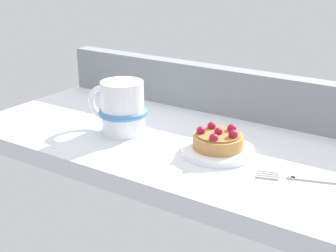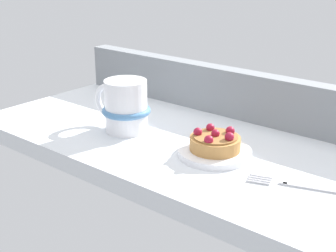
{
  "view_description": "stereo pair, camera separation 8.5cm",
  "coord_description": "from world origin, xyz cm",
  "px_view_note": "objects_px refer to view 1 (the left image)",
  "views": [
    {
      "loc": [
        39.34,
        -69.79,
        33.01
      ],
      "look_at": [
        -4.34,
        -3.17,
        3.12
      ],
      "focal_mm": 51.16,
      "sensor_mm": 36.0,
      "label": 1
    },
    {
      "loc": [
        46.19,
        -64.76,
        33.01
      ],
      "look_at": [
        -4.34,
        -3.17,
        3.12
      ],
      "focal_mm": 51.16,
      "sensor_mm": 36.0,
      "label": 2
    }
  ],
  "objects_px": {
    "dessert_plate": "(218,151)",
    "coffee_mug": "(121,108)",
    "dessert_fork": "(314,179)",
    "raspberry_tart": "(218,140)"
  },
  "relations": [
    {
      "from": "coffee_mug",
      "to": "raspberry_tart",
      "type": "bearing_deg",
      "value": 2.89
    },
    {
      "from": "raspberry_tart",
      "to": "dessert_fork",
      "type": "distance_m",
      "value": 0.17
    },
    {
      "from": "raspberry_tart",
      "to": "coffee_mug",
      "type": "distance_m",
      "value": 0.2
    },
    {
      "from": "dessert_plate",
      "to": "dessert_fork",
      "type": "height_order",
      "value": "dessert_plate"
    },
    {
      "from": "dessert_plate",
      "to": "coffee_mug",
      "type": "height_order",
      "value": "coffee_mug"
    },
    {
      "from": "dessert_plate",
      "to": "dessert_fork",
      "type": "bearing_deg",
      "value": -4.36
    },
    {
      "from": "raspberry_tart",
      "to": "dessert_fork",
      "type": "bearing_deg",
      "value": -4.37
    },
    {
      "from": "raspberry_tart",
      "to": "coffee_mug",
      "type": "relative_size",
      "value": 0.66
    },
    {
      "from": "raspberry_tart",
      "to": "coffee_mug",
      "type": "bearing_deg",
      "value": -177.11
    },
    {
      "from": "dessert_plate",
      "to": "coffee_mug",
      "type": "xyz_separation_m",
      "value": [
        -0.2,
        -0.01,
        0.04
      ]
    }
  ]
}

